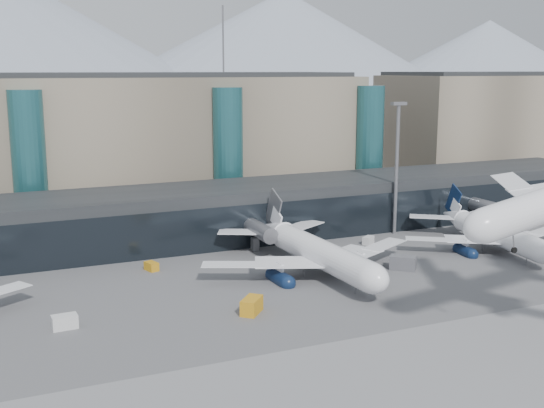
{
  "coord_description": "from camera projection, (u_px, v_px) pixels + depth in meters",
  "views": [
    {
      "loc": [
        -44.55,
        -61.35,
        31.72
      ],
      "look_at": [
        -3.34,
        32.0,
        11.47
      ],
      "focal_mm": 45.0,
      "sensor_mm": 36.0,
      "label": 1
    }
  ],
  "objects": [
    {
      "name": "veh_d",
      "position": [
        368.0,
        240.0,
        125.55
      ],
      "size": [
        2.81,
        2.47,
        1.42
      ],
      "primitive_type": "cube",
      "rotation": [
        0.0,
        0.0,
        0.57
      ],
      "color": "silver",
      "rests_on": "ground"
    },
    {
      "name": "veh_b",
      "position": [
        151.0,
        266.0,
        109.07
      ],
      "size": [
        2.11,
        2.72,
        1.38
      ],
      "primitive_type": "cube",
      "rotation": [
        0.0,
        0.0,
        1.87
      ],
      "color": "#C48617",
      "rests_on": "ground"
    },
    {
      "name": "jet_parked_right",
      "position": [
        487.0,
        225.0,
        122.68
      ],
      "size": [
        33.73,
        33.75,
        10.96
      ],
      "rotation": [
        0.0,
        0.0,
        1.44
      ],
      "color": "white",
      "rests_on": "ground"
    },
    {
      "name": "concourse",
      "position": [
        233.0,
        212.0,
        129.69
      ],
      "size": [
        170.0,
        27.0,
        10.0
      ],
      "color": "black",
      "rests_on": "ground"
    },
    {
      "name": "jet_parked_mid",
      "position": [
        311.0,
        241.0,
        108.63
      ],
      "size": [
        38.96,
        37.85,
        12.55
      ],
      "rotation": [
        0.0,
        0.0,
        1.6
      ],
      "color": "white",
      "rests_on": "ground"
    },
    {
      "name": "runway_strip",
      "position": [
        501.0,
        405.0,
        65.41
      ],
      "size": [
        400.0,
        40.0,
        0.04
      ],
      "primitive_type": "cube",
      "color": "slate",
      "rests_on": "ground"
    },
    {
      "name": "terminal_main",
      "position": [
        72.0,
        146.0,
        146.72
      ],
      "size": [
        130.0,
        30.0,
        31.0
      ],
      "color": "gray",
      "rests_on": "ground"
    },
    {
      "name": "terminal_east",
      "position": [
        505.0,
        127.0,
        194.26
      ],
      "size": [
        70.0,
        30.0,
        31.0
      ],
      "color": "gray",
      "rests_on": "ground"
    },
    {
      "name": "veh_g",
      "position": [
        318.0,
        253.0,
        117.19
      ],
      "size": [
        2.39,
        2.36,
        1.24
      ],
      "primitive_type": "cube",
      "rotation": [
        0.0,
        0.0,
        -0.76
      ],
      "color": "silver",
      "rests_on": "ground"
    },
    {
      "name": "teal_towers",
      "position": [
        135.0,
        159.0,
        136.62
      ],
      "size": [
        116.4,
        19.4,
        46.0
      ],
      "color": "#235B62",
      "rests_on": "ground"
    },
    {
      "name": "veh_c",
      "position": [
        403.0,
        263.0,
        109.48
      ],
      "size": [
        4.45,
        4.33,
        2.26
      ],
      "primitive_type": "cube",
      "rotation": [
        0.0,
        0.0,
        -0.74
      ],
      "color": "#535359",
      "rests_on": "ground"
    },
    {
      "name": "mountain_ridge",
      "position": [
        72.0,
        46.0,
        417.28
      ],
      "size": [
        910.0,
        400.0,
        110.0
      ],
      "color": "gray",
      "rests_on": "ground"
    },
    {
      "name": "runway_markings",
      "position": [
        501.0,
        405.0,
        65.4
      ],
      "size": [
        128.0,
        1.0,
        0.02
      ],
      "color": "gold",
      "rests_on": "ground"
    },
    {
      "name": "lightmast_mid",
      "position": [
        397.0,
        161.0,
        131.02
      ],
      "size": [
        3.0,
        1.2,
        25.6
      ],
      "color": "slate",
      "rests_on": "ground"
    },
    {
      "name": "veh_a",
      "position": [
        65.0,
        322.0,
        84.6
      ],
      "size": [
        3.19,
        1.89,
        1.75
      ],
      "primitive_type": "cube",
      "rotation": [
        0.0,
        0.0,
        0.05
      ],
      "color": "silver",
      "rests_on": "ground"
    },
    {
      "name": "veh_h",
      "position": [
        252.0,
        306.0,
        89.88
      ],
      "size": [
        4.01,
        4.15,
        2.09
      ],
      "primitive_type": "cube",
      "rotation": [
        0.0,
        0.0,
        0.84
      ],
      "color": "#C48617",
      "rests_on": "ground"
    },
    {
      "name": "ground",
      "position": [
        410.0,
        348.0,
        78.87
      ],
      "size": [
        900.0,
        900.0,
        0.0
      ],
      "primitive_type": "plane",
      "color": "#515154",
      "rests_on": "ground"
    }
  ]
}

